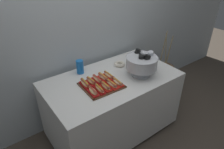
% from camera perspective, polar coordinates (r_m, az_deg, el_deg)
% --- Properties ---
extents(ground_plane, '(10.00, 10.00, 0.00)m').
position_cam_1_polar(ground_plane, '(2.82, 0.05, -14.66)').
color(ground_plane, '#4C4238').
extents(back_wall, '(6.00, 0.10, 2.60)m').
position_cam_1_polar(back_wall, '(2.54, -7.61, 14.35)').
color(back_wall, '#B2BCC1').
rests_on(back_wall, ground_plane).
extents(buffet_table, '(1.52, 0.86, 0.79)m').
position_cam_1_polar(buffet_table, '(2.54, 0.05, -8.13)').
color(buffet_table, white).
rests_on(buffet_table, ground_plane).
extents(floor_vase, '(0.43, 0.43, 1.06)m').
position_cam_1_polar(floor_vase, '(3.38, 13.65, -1.60)').
color(floor_vase, brown).
rests_on(floor_vase, ground_plane).
extents(serving_tray, '(0.42, 0.37, 0.01)m').
position_cam_1_polar(serving_tray, '(2.19, -2.93, -3.04)').
color(serving_tray, '#56331E').
rests_on(serving_tray, buffet_table).
extents(hot_dog_0, '(0.08, 0.16, 0.06)m').
position_cam_1_polar(hot_dog_0, '(2.05, -5.29, -4.70)').
color(hot_dog_0, red).
rests_on(hot_dog_0, serving_tray).
extents(hot_dog_1, '(0.07, 0.17, 0.06)m').
position_cam_1_polar(hot_dog_1, '(2.08, -3.50, -4.07)').
color(hot_dog_1, '#B21414').
rests_on(hot_dog_1, serving_tray).
extents(hot_dog_2, '(0.07, 0.16, 0.06)m').
position_cam_1_polar(hot_dog_2, '(2.12, -1.77, -3.38)').
color(hot_dog_2, red).
rests_on(hot_dog_2, serving_tray).
extents(hot_dog_3, '(0.07, 0.17, 0.06)m').
position_cam_1_polar(hot_dog_3, '(2.15, -0.09, -2.74)').
color(hot_dog_3, red).
rests_on(hot_dog_3, serving_tray).
extents(hot_dog_4, '(0.08, 0.17, 0.06)m').
position_cam_1_polar(hot_dog_4, '(2.19, 1.54, -2.20)').
color(hot_dog_4, red).
rests_on(hot_dog_4, serving_tray).
extents(hot_dog_5, '(0.08, 0.18, 0.06)m').
position_cam_1_polar(hot_dog_5, '(2.17, -7.46, -2.57)').
color(hot_dog_5, '#B21414').
rests_on(hot_dog_5, serving_tray).
extents(hot_dog_6, '(0.07, 0.16, 0.06)m').
position_cam_1_polar(hot_dog_6, '(2.20, -5.74, -1.96)').
color(hot_dog_6, red).
rests_on(hot_dog_6, serving_tray).
extents(hot_dog_7, '(0.06, 0.18, 0.06)m').
position_cam_1_polar(hot_dog_7, '(2.23, -4.07, -1.40)').
color(hot_dog_7, '#B21414').
rests_on(hot_dog_7, serving_tray).
extents(hot_dog_8, '(0.07, 0.17, 0.06)m').
position_cam_1_polar(hot_dog_8, '(2.27, -2.44, -0.80)').
color(hot_dog_8, red).
rests_on(hot_dog_8, serving_tray).
extents(hot_dog_9, '(0.07, 0.17, 0.06)m').
position_cam_1_polar(hot_dog_9, '(2.30, -0.86, -0.31)').
color(hot_dog_9, red).
rests_on(hot_dog_9, serving_tray).
extents(punch_bowl, '(0.36, 0.36, 0.28)m').
position_cam_1_polar(punch_bowl, '(2.33, 8.27, 3.38)').
color(punch_bowl, silver).
rests_on(punch_bowl, buffet_table).
extents(cup_stack, '(0.08, 0.08, 0.16)m').
position_cam_1_polar(cup_stack, '(2.41, -8.88, 2.12)').
color(cup_stack, blue).
rests_on(cup_stack, buffet_table).
extents(donut, '(0.14, 0.14, 0.04)m').
position_cam_1_polar(donut, '(2.57, 2.09, 2.93)').
color(donut, silver).
rests_on(donut, buffet_table).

